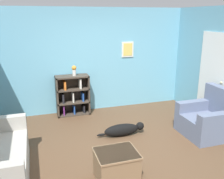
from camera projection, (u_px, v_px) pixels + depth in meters
ground_plane at (119, 149)px, 4.64m from camera, size 14.00×14.00×0.00m
wall_back at (90, 60)px, 6.33m from camera, size 5.60×0.13×2.60m
bookshelf at (73, 95)px, 6.20m from camera, size 0.80×0.35×1.00m
recliner_chair at (209, 119)px, 5.15m from camera, size 0.91×0.94×0.98m
coffee_table at (116, 165)px, 3.74m from camera, size 0.63×0.53×0.45m
dog at (123, 130)px, 5.15m from camera, size 1.01×0.23×0.26m
vase at (74, 70)px, 6.02m from camera, size 0.11×0.11×0.25m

